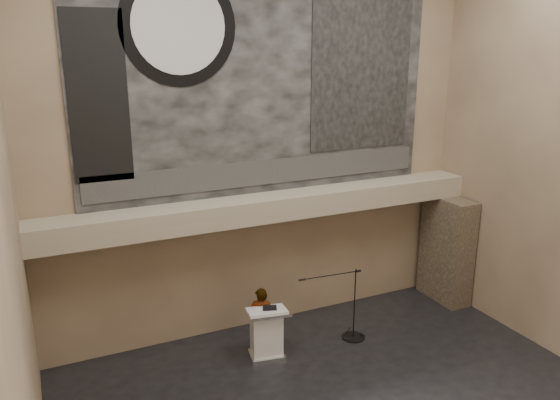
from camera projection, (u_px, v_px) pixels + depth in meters
name	position (u px, v px, depth m)	size (l,w,h in m)	color
wall_back	(265.00, 145.00, 11.90)	(10.00, 0.02, 8.50)	#7B634E
wall_left	(9.00, 232.00, 6.39)	(0.02, 8.00, 8.50)	#7B634E
soffit	(272.00, 206.00, 11.91)	(10.00, 0.80, 0.50)	tan
sprinkler_left	(203.00, 229.00, 11.30)	(0.04, 0.04, 0.06)	#B2893D
sprinkler_right	(347.00, 209.00, 12.72)	(0.04, 0.04, 0.06)	#B2893D
banner	(265.00, 77.00, 11.48)	(8.00, 0.05, 5.00)	black
banner_text_strip	(266.00, 172.00, 12.01)	(7.76, 0.02, 0.55)	#313131
banner_clock_rim	(179.00, 26.00, 10.44)	(2.30, 2.30, 0.02)	black
banner_clock_face	(179.00, 26.00, 10.42)	(1.84, 1.84, 0.02)	silver
banner_building_print	(362.00, 70.00, 12.39)	(2.60, 0.02, 3.60)	black
banner_brick_print	(98.00, 98.00, 10.15)	(1.10, 0.02, 3.20)	black
stone_pier	(447.00, 249.00, 13.85)	(0.60, 1.40, 2.70)	#403427
lectern	(267.00, 333.00, 11.40)	(0.89, 0.70, 1.14)	silver
binder	(270.00, 308.00, 11.26)	(0.29, 0.23, 0.04)	black
papers	(262.00, 310.00, 11.21)	(0.21, 0.29, 0.01)	silver
speaker_person	(261.00, 319.00, 11.63)	(0.52, 0.34, 1.44)	silver
mic_stand	(351.00, 327.00, 12.20)	(1.59, 0.52, 1.66)	black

